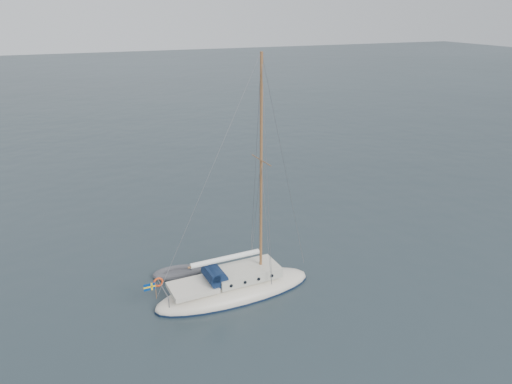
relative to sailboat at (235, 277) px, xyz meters
name	(u,v)px	position (x,y,z in m)	size (l,w,h in m)	color
ground	(251,262)	(2.08, 2.86, -0.97)	(300.00, 300.00, 0.00)	black
sailboat	(235,277)	(0.00, 0.00, 0.00)	(9.03, 2.71, 12.86)	beige
dinghy	(178,273)	(-2.31, 3.01, -0.80)	(2.79, 1.26, 0.40)	#4B4C51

